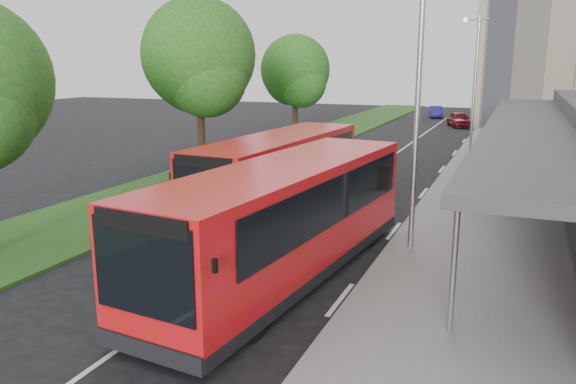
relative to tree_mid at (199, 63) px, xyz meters
name	(u,v)px	position (x,y,z in m)	size (l,w,h in m)	color
ground	(252,255)	(7.01, -9.05, -5.45)	(120.00, 120.00, 0.00)	black
pavement	(500,159)	(13.01, 10.95, -5.37)	(5.00, 80.00, 0.15)	gray
grass_verge	(289,147)	(0.01, 10.95, -5.40)	(5.00, 80.00, 0.10)	#224416
lane_centre_line	(376,168)	(7.01, 5.95, -5.44)	(0.12, 70.00, 0.01)	silver
kerb_dashes	(449,160)	(10.31, 9.95, -5.44)	(0.12, 56.00, 0.01)	silver
tree_mid	(199,63)	(0.00, 0.00, 0.00)	(5.25, 5.25, 8.43)	#301F13
tree_far	(295,75)	(0.00, 12.00, -0.73)	(4.56, 4.56, 7.30)	#301F13
lamp_post_near	(415,90)	(11.13, -7.05, -0.73)	(1.44, 0.28, 8.00)	gray
lamp_post_far	(474,76)	(11.13, 12.95, -0.73)	(1.44, 0.28, 8.00)	gray
bus_main	(286,220)	(8.55, -10.19, -3.92)	(3.72, 10.72, 2.98)	red
bus_second	(279,173)	(5.76, -4.08, -3.99)	(3.12, 10.16, 2.84)	red
litter_bin	(492,189)	(13.10, -0.07, -4.80)	(0.55, 0.55, 0.99)	#352015
bollard	(491,149)	(12.54, 10.22, -4.73)	(0.18, 0.18, 1.14)	#FFAF0D
car_near	(459,119)	(9.00, 28.16, -4.79)	(1.55, 3.86, 1.31)	#610D15
car_far	(436,112)	(5.86, 36.30, -4.87)	(1.21, 3.48, 1.15)	navy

